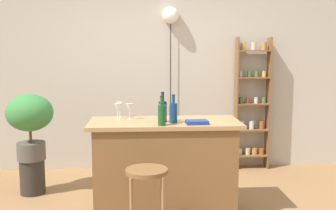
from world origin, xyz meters
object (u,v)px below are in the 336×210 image
at_px(spice_shelf, 252,105).
at_px(wine_glass_left, 120,106).
at_px(bottle_sauce_amber, 162,114).
at_px(plant_stool, 32,176).
at_px(bottle_olive_oil, 173,112).
at_px(potted_plant, 30,119).
at_px(wine_glass_center, 129,108).
at_px(bottle_vinegar, 163,111).
at_px(bar_stool, 147,187).
at_px(wine_glass_right, 118,108).
at_px(pendant_globe_light, 171,17).
at_px(cookbook, 197,122).

height_order(spice_shelf, wine_glass_left, spice_shelf).
xyz_separation_m(spice_shelf, bottle_sauce_amber, (-1.34, -1.73, 0.15)).
distance_m(plant_stool, bottle_olive_oil, 1.94).
distance_m(spice_shelf, wine_glass_left, 2.16).
relative_size(potted_plant, wine_glass_center, 4.63).
bearing_deg(bottle_vinegar, plant_stool, 155.33).
bearing_deg(wine_glass_center, potted_plant, 156.09).
xyz_separation_m(bar_stool, wine_glass_left, (-0.27, 0.92, 0.57)).
bearing_deg(wine_glass_right, potted_plant, 154.00).
bearing_deg(bar_stool, wine_glass_right, 109.54).
xyz_separation_m(bottle_sauce_amber, wine_glass_left, (-0.42, 0.49, 0.01)).
distance_m(bar_stool, spice_shelf, 2.65).
bearing_deg(bottle_sauce_amber, potted_plant, 149.11).
distance_m(wine_glass_left, wine_glass_right, 0.12).
height_order(bottle_olive_oil, pendant_globe_light, pendant_globe_light).
bearing_deg(wine_glass_center, bottle_vinegar, -27.20).
height_order(bar_stool, wine_glass_right, wine_glass_right).
xyz_separation_m(plant_stool, wine_glass_right, (1.03, -0.50, 0.86)).
distance_m(plant_stool, pendant_globe_light, 2.68).
height_order(plant_stool, bottle_vinegar, bottle_vinegar).
xyz_separation_m(spice_shelf, plant_stool, (-2.80, -0.86, -0.70)).
bearing_deg(pendant_globe_light, wine_glass_left, -115.87).
relative_size(potted_plant, wine_glass_right, 4.63).
distance_m(wine_glass_left, pendant_globe_light, 1.76).
bearing_deg(bottle_olive_oil, bar_stool, -115.62).
distance_m(wine_glass_center, cookbook, 0.73).
distance_m(spice_shelf, plant_stool, 3.01).
height_order(bottle_sauce_amber, bottle_olive_oil, bottle_sauce_amber).
bearing_deg(plant_stool, wine_glass_right, -26.00).
bearing_deg(plant_stool, cookbook, -24.26).
xyz_separation_m(bar_stool, pendant_globe_light, (0.36, 2.21, 1.59)).
distance_m(plant_stool, potted_plant, 0.68).
bearing_deg(wine_glass_center, bottle_olive_oil, -27.86).
height_order(spice_shelf, wine_glass_center, spice_shelf).
height_order(wine_glass_center, wine_glass_right, same).
relative_size(wine_glass_right, pendant_globe_light, 0.07).
height_order(bottle_sauce_amber, cookbook, bottle_sauce_amber).
height_order(potted_plant, pendant_globe_light, pendant_globe_light).
xyz_separation_m(wine_glass_center, pendant_globe_light, (0.52, 1.42, 1.02)).
relative_size(potted_plant, pendant_globe_light, 0.34).
relative_size(bar_stool, potted_plant, 0.86).
relative_size(spice_shelf, plant_stool, 4.54).
bearing_deg(wine_glass_right, bar_stool, -70.46).
bearing_deg(bottle_sauce_amber, wine_glass_right, 139.27).
relative_size(bar_stool, wine_glass_right, 3.98).
relative_size(bottle_sauce_amber, cookbook, 1.34).
height_order(potted_plant, bottle_sauce_amber, bottle_sauce_amber).
relative_size(bottle_sauce_amber, wine_glass_left, 1.72).
relative_size(cookbook, pendant_globe_light, 0.09).
bearing_deg(bar_stool, wine_glass_center, 101.81).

